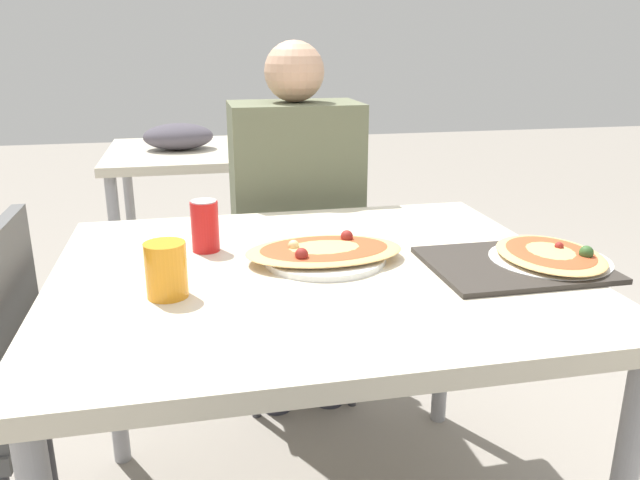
{
  "coord_description": "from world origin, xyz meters",
  "views": [
    {
      "loc": [
        -0.26,
        -1.29,
        1.24
      ],
      "look_at": [
        0.02,
        0.01,
        0.81
      ],
      "focal_mm": 35.0,
      "sensor_mm": 36.0,
      "label": 1
    }
  ],
  "objects_px": {
    "pizza_main": "(324,253)",
    "pizza_second": "(550,257)",
    "chair_far_seated": "(292,252)",
    "drink_glass": "(166,270)",
    "person_seated": "(296,199)",
    "dining_table": "(314,297)",
    "soda_can": "(205,226)"
  },
  "relations": [
    {
      "from": "person_seated",
      "to": "soda_can",
      "type": "distance_m",
      "value": 0.63
    },
    {
      "from": "pizza_main",
      "to": "pizza_second",
      "type": "distance_m",
      "value": 0.51
    },
    {
      "from": "dining_table",
      "to": "drink_glass",
      "type": "xyz_separation_m",
      "value": [
        -0.32,
        -0.1,
        0.13
      ]
    },
    {
      "from": "soda_can",
      "to": "drink_glass",
      "type": "height_order",
      "value": "soda_can"
    },
    {
      "from": "dining_table",
      "to": "drink_glass",
      "type": "distance_m",
      "value": 0.36
    },
    {
      "from": "chair_far_seated",
      "to": "pizza_second",
      "type": "bearing_deg",
      "value": 116.23
    },
    {
      "from": "person_seated",
      "to": "pizza_second",
      "type": "height_order",
      "value": "person_seated"
    },
    {
      "from": "person_seated",
      "to": "drink_glass",
      "type": "height_order",
      "value": "person_seated"
    },
    {
      "from": "dining_table",
      "to": "person_seated",
      "type": "bearing_deg",
      "value": 83.33
    },
    {
      "from": "drink_glass",
      "to": "person_seated",
      "type": "bearing_deg",
      "value": 63.62
    },
    {
      "from": "chair_far_seated",
      "to": "drink_glass",
      "type": "relative_size",
      "value": 7.87
    },
    {
      "from": "pizza_main",
      "to": "drink_glass",
      "type": "bearing_deg",
      "value": -157.78
    },
    {
      "from": "person_seated",
      "to": "pizza_main",
      "type": "height_order",
      "value": "person_seated"
    },
    {
      "from": "person_seated",
      "to": "pizza_main",
      "type": "xyz_separation_m",
      "value": [
        -0.05,
        -0.66,
        0.04
      ]
    },
    {
      "from": "chair_far_seated",
      "to": "pizza_second",
      "type": "relative_size",
      "value": 2.93
    },
    {
      "from": "pizza_main",
      "to": "drink_glass",
      "type": "height_order",
      "value": "drink_glass"
    },
    {
      "from": "chair_far_seated",
      "to": "pizza_main",
      "type": "xyz_separation_m",
      "value": [
        -0.05,
        -0.77,
        0.26
      ]
    },
    {
      "from": "dining_table",
      "to": "chair_far_seated",
      "type": "distance_m",
      "value": 0.84
    },
    {
      "from": "pizza_main",
      "to": "soda_can",
      "type": "distance_m",
      "value": 0.3
    },
    {
      "from": "drink_glass",
      "to": "dining_table",
      "type": "bearing_deg",
      "value": 17.61
    },
    {
      "from": "pizza_main",
      "to": "drink_glass",
      "type": "distance_m",
      "value": 0.38
    },
    {
      "from": "pizza_main",
      "to": "chair_far_seated",
      "type": "bearing_deg",
      "value": 86.28
    },
    {
      "from": "chair_far_seated",
      "to": "person_seated",
      "type": "distance_m",
      "value": 0.25
    },
    {
      "from": "chair_far_seated",
      "to": "pizza_main",
      "type": "relative_size",
      "value": 2.4
    },
    {
      "from": "person_seated",
      "to": "soda_can",
      "type": "xyz_separation_m",
      "value": [
        -0.32,
        -0.54,
        0.08
      ]
    },
    {
      "from": "pizza_main",
      "to": "pizza_second",
      "type": "height_order",
      "value": "pizza_second"
    },
    {
      "from": "chair_far_seated",
      "to": "person_seated",
      "type": "bearing_deg",
      "value": 90.0
    },
    {
      "from": "chair_far_seated",
      "to": "person_seated",
      "type": "height_order",
      "value": "person_seated"
    },
    {
      "from": "person_seated",
      "to": "pizza_second",
      "type": "xyz_separation_m",
      "value": [
        0.45,
        -0.8,
        0.04
      ]
    },
    {
      "from": "person_seated",
      "to": "drink_glass",
      "type": "xyz_separation_m",
      "value": [
        -0.4,
        -0.81,
        0.07
      ]
    },
    {
      "from": "dining_table",
      "to": "pizza_main",
      "type": "height_order",
      "value": "pizza_main"
    },
    {
      "from": "dining_table",
      "to": "chair_far_seated",
      "type": "bearing_deg",
      "value": 84.22
    }
  ]
}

